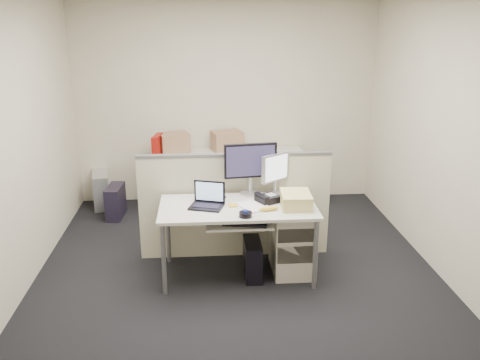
{
  "coord_description": "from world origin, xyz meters",
  "views": [
    {
      "loc": [
        -0.32,
        -4.53,
        2.48
      ],
      "look_at": [
        0.03,
        0.15,
        0.94
      ],
      "focal_mm": 38.0,
      "sensor_mm": 36.0,
      "label": 1
    }
  ],
  "objects": [
    {
      "name": "manila_folders",
      "position": [
        0.55,
        -0.05,
        0.8
      ],
      "size": [
        0.29,
        0.37,
        0.13
      ],
      "primitive_type": "cube",
      "rotation": [
        0.0,
        0.0,
        -0.05
      ],
      "color": "#CCBF70",
      "rests_on": "desk"
    },
    {
      "name": "pc_tower_desk",
      "position": [
        0.14,
        -0.05,
        0.19
      ],
      "size": [
        0.16,
        0.4,
        0.37
      ],
      "primitive_type": "cube",
      "rotation": [
        0.0,
        0.0,
        0.0
      ],
      "color": "black",
      "rests_on": "floor"
    },
    {
      "name": "paper_stack",
      "position": [
        0.15,
        -0.03,
        0.74
      ],
      "size": [
        0.34,
        0.38,
        0.01
      ],
      "primitive_type": "cube",
      "rotation": [
        0.0,
        0.0,
        0.43
      ],
      "color": "silver",
      "rests_on": "desk"
    },
    {
      "name": "desk_phone",
      "position": [
        0.3,
        0.08,
        0.76
      ],
      "size": [
        0.27,
        0.25,
        0.07
      ],
      "primitive_type": "cube",
      "rotation": [
        0.0,
        0.0,
        0.52
      ],
      "color": "black",
      "rests_on": "desk"
    },
    {
      "name": "desk",
      "position": [
        0.0,
        0.0,
        0.66
      ],
      "size": [
        1.5,
        0.75,
        0.73
      ],
      "color": "silver",
      "rests_on": "floor"
    },
    {
      "name": "wall_front",
      "position": [
        0.0,
        -2.25,
        1.35
      ],
      "size": [
        4.0,
        0.02,
        2.7
      ],
      "primitive_type": "cube",
      "color": "beige",
      "rests_on": "ground"
    },
    {
      "name": "cardboard_box_left",
      "position": [
        -0.7,
        1.99,
        0.86
      ],
      "size": [
        0.44,
        0.38,
        0.28
      ],
      "primitive_type": "cube",
      "rotation": [
        0.0,
        0.0,
        0.33
      ],
      "color": "#8D6B49",
      "rests_on": "back_counter"
    },
    {
      "name": "cellphone",
      "position": [
        -0.15,
        0.2,
        0.74
      ],
      "size": [
        0.1,
        0.13,
        0.02
      ],
      "primitive_type": "cube",
      "rotation": [
        0.0,
        0.0,
        -0.41
      ],
      "color": "black",
      "rests_on": "desk"
    },
    {
      "name": "back_counter",
      "position": [
        0.0,
        1.93,
        0.36
      ],
      "size": [
        2.0,
        0.6,
        0.72
      ],
      "primitive_type": "cube",
      "color": "beige",
      "rests_on": "floor"
    },
    {
      "name": "drawer_pedestal",
      "position": [
        0.55,
        0.05,
        0.33
      ],
      "size": [
        0.4,
        0.55,
        0.65
      ],
      "primitive_type": "cube",
      "color": "beige",
      "rests_on": "floor"
    },
    {
      "name": "cardboard_box_right",
      "position": [
        0.0,
        2.05,
        0.86
      ],
      "size": [
        0.45,
        0.39,
        0.28
      ],
      "primitive_type": "cube",
      "rotation": [
        0.0,
        0.0,
        0.27
      ],
      "color": "#8D6B49",
      "rests_on": "back_counter"
    },
    {
      "name": "keyboard",
      "position": [
        0.05,
        -0.22,
        0.64
      ],
      "size": [
        0.43,
        0.24,
        0.02
      ],
      "primitive_type": "cube",
      "rotation": [
        0.0,
        0.0,
        -0.23
      ],
      "color": "black",
      "rests_on": "keyboard_tray"
    },
    {
      "name": "keyboard_tray",
      "position": [
        0.0,
        -0.18,
        0.62
      ],
      "size": [
        0.62,
        0.32,
        0.02
      ],
      "primitive_type": "cube",
      "color": "silver",
      "rests_on": "desk"
    },
    {
      "name": "pc_tower_spare_dark",
      "position": [
        -1.45,
        1.63,
        0.2
      ],
      "size": [
        0.21,
        0.45,
        0.41
      ],
      "primitive_type": "cube",
      "rotation": [
        0.0,
        0.0,
        -0.08
      ],
      "color": "black",
      "rests_on": "floor"
    },
    {
      "name": "floor",
      "position": [
        0.0,
        0.0,
        -0.01
      ],
      "size": [
        4.0,
        4.5,
        0.01
      ],
      "primitive_type": "cube",
      "color": "black",
      "rests_on": "ground"
    },
    {
      "name": "cubicle_partition",
      "position": [
        0.0,
        0.45,
        0.55
      ],
      "size": [
        2.0,
        0.06,
        1.1
      ],
      "primitive_type": "cube",
      "color": "beige",
      "rests_on": "floor"
    },
    {
      "name": "trackball",
      "position": [
        0.05,
        -0.28,
        0.75
      ],
      "size": [
        0.13,
        0.13,
        0.05
      ],
      "primitive_type": "cylinder",
      "rotation": [
        0.0,
        0.0,
        0.08
      ],
      "color": "black",
      "rests_on": "desk"
    },
    {
      "name": "monitor_main",
      "position": [
        0.15,
        0.32,
        1.0
      ],
      "size": [
        0.55,
        0.27,
        0.53
      ],
      "primitive_type": "cube",
      "rotation": [
        0.0,
        0.0,
        0.12
      ],
      "color": "black",
      "rests_on": "desk"
    },
    {
      "name": "monitor_small",
      "position": [
        0.4,
        0.32,
        0.94
      ],
      "size": [
        0.37,
        0.34,
        0.41
      ],
      "primitive_type": "cube",
      "rotation": [
        0.0,
        0.0,
        0.64
      ],
      "color": "#B7B7BC",
      "rests_on": "desk"
    },
    {
      "name": "sticky_pad",
      "position": [
        -0.05,
        0.0,
        0.74
      ],
      "size": [
        0.09,
        0.09,
        0.01
      ],
      "primitive_type": "cube",
      "rotation": [
        0.0,
        0.0,
        0.13
      ],
      "color": "gold",
      "rests_on": "desk"
    },
    {
      "name": "laptop",
      "position": [
        -0.3,
        -0.02,
        0.84
      ],
      "size": [
        0.36,
        0.31,
        0.23
      ],
      "primitive_type": "cube",
      "rotation": [
        0.0,
        0.0,
        -0.3
      ],
      "color": "black",
      "rests_on": "desk"
    },
    {
      "name": "banana",
      "position": [
        0.28,
        -0.15,
        0.75
      ],
      "size": [
        0.2,
        0.09,
        0.04
      ],
      "primitive_type": "ellipsoid",
      "rotation": [
        0.0,
        0.0,
        0.2
      ],
      "color": "yellow",
      "rests_on": "desk"
    },
    {
      "name": "wall_right",
      "position": [
        2.0,
        0.0,
        1.35
      ],
      "size": [
        0.02,
        4.5,
        2.7
      ],
      "primitive_type": "cube",
      "color": "beige",
      "rests_on": "ground"
    },
    {
      "name": "red_binder",
      "position": [
        -0.9,
        1.83,
        0.87
      ],
      "size": [
        0.13,
        0.32,
        0.29
      ],
      "primitive_type": "cube",
      "rotation": [
        0.0,
        0.0,
        -0.18
      ],
      "color": "maroon",
      "rests_on": "back_counter"
    },
    {
      "name": "wall_back",
      "position": [
        0.0,
        2.25,
        1.35
      ],
      "size": [
        4.0,
        0.02,
        2.7
      ],
      "primitive_type": "cube",
      "color": "beige",
      "rests_on": "ground"
    },
    {
      "name": "pc_tower_spare_silver",
      "position": [
        -1.7,
        2.03,
        0.23
      ],
      "size": [
        0.29,
        0.53,
        0.47
      ],
      "primitive_type": "cube",
      "rotation": [
        0.0,
        0.0,
        0.18
      ],
      "color": "#B7B7BC",
      "rests_on": "floor"
    },
    {
      "name": "wall_left",
      "position": [
        -2.0,
        0.0,
        1.35
      ],
      "size": [
        0.02,
        4.5,
        2.7
      ],
      "primitive_type": "cube",
      "color": "beige",
      "rests_on": "ground"
    },
    {
      "name": "travel_mug",
      "position": [
        -0.35,
        0.22,
        0.81
      ],
      "size": [
        0.08,
        0.08,
        0.15
      ],
      "primitive_type": "cylinder",
      "rotation": [
        0.0,
        0.0,
        -0.11
      ],
      "color": "black",
      "rests_on": "desk"
    }
  ]
}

